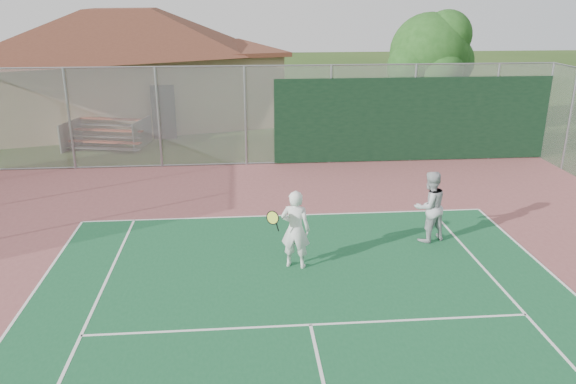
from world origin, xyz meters
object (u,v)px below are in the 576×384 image
object	(u,v)px
clubhouse	(126,54)
tree	(431,56)
bleachers	(107,133)
player_grey_back	(429,207)
player_white_front	(295,230)

from	to	relation	value
clubhouse	tree	world-z (taller)	clubhouse
clubhouse	bleachers	bearing A→B (deg)	-104.10
clubhouse	bleachers	xyz separation A→B (m)	(0.04, -5.59, -2.57)
clubhouse	tree	bearing A→B (deg)	-36.19
tree	player_grey_back	distance (m)	11.18
clubhouse	player_grey_back	size ratio (longest dim) A/B	9.19
player_white_front	tree	bearing A→B (deg)	-101.87
tree	player_grey_back	world-z (taller)	tree
bleachers	tree	xyz separation A→B (m)	(13.14, 0.35, 2.88)
clubhouse	player_white_front	distance (m)	18.11
bleachers	tree	bearing A→B (deg)	15.61
bleachers	player_grey_back	bearing A→B (deg)	-31.41
player_white_front	player_grey_back	xyz separation A→B (m)	(3.39, 1.15, -0.01)
clubhouse	bleachers	size ratio (longest dim) A/B	4.98
bleachers	player_grey_back	distance (m)	14.05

